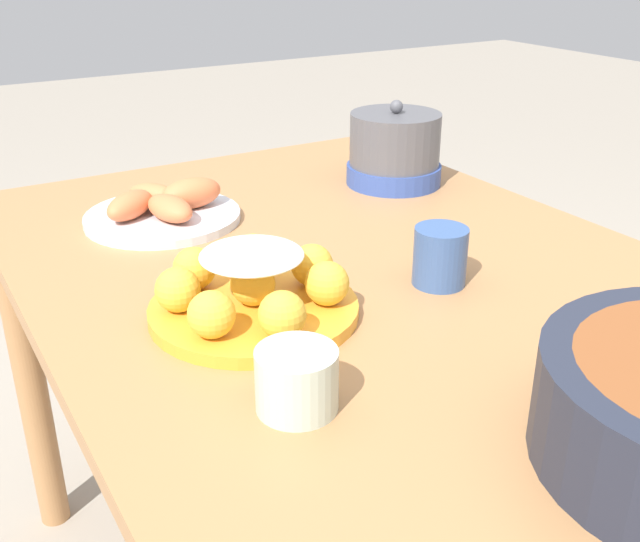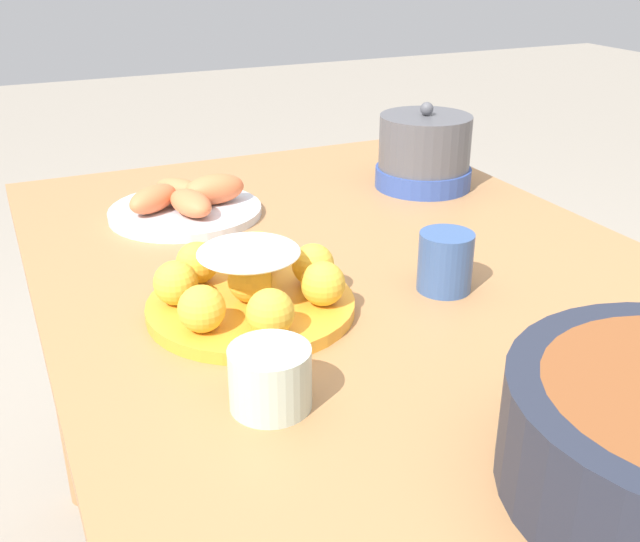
% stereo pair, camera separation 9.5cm
% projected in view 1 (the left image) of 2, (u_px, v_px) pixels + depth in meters
% --- Properties ---
extents(dining_table, '(1.38, 0.87, 0.73)m').
position_uv_depth(dining_table, '(378.00, 346.00, 1.05)').
color(dining_table, '#A87547').
rests_on(dining_table, ground_plane).
extents(cake_plate, '(0.26, 0.26, 0.09)m').
position_uv_depth(cake_plate, '(253.00, 290.00, 0.91)').
color(cake_plate, gold).
rests_on(cake_plate, dining_table).
extents(seafood_platter, '(0.25, 0.25, 0.06)m').
position_uv_depth(seafood_platter, '(164.00, 209.00, 1.22)').
color(seafood_platter, silver).
rests_on(seafood_platter, dining_table).
extents(cup_near, '(0.08, 0.08, 0.06)m').
position_uv_depth(cup_near, '(297.00, 380.00, 0.73)').
color(cup_near, beige).
rests_on(cup_near, dining_table).
extents(cup_far, '(0.07, 0.07, 0.08)m').
position_uv_depth(cup_far, '(440.00, 256.00, 0.99)').
color(cup_far, '#38568E').
rests_on(cup_far, dining_table).
extents(warming_pot, '(0.18, 0.18, 0.16)m').
position_uv_depth(warming_pot, '(395.00, 150.00, 1.38)').
color(warming_pot, '#334C99').
rests_on(warming_pot, dining_table).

